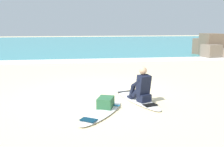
# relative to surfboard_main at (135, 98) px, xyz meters

# --- Properties ---
(ground_plane) EXTENTS (80.00, 80.00, 0.00)m
(ground_plane) POSITION_rel_surfboard_main_xyz_m (-1.02, 0.57, -0.04)
(ground_plane) COLOR beige
(sea) EXTENTS (80.00, 28.00, 0.10)m
(sea) POSITION_rel_surfboard_main_xyz_m (-1.02, 21.55, 0.01)
(sea) COLOR teal
(sea) RESTS_ON ground
(breaking_foam) EXTENTS (80.00, 0.90, 0.11)m
(breaking_foam) POSITION_rel_surfboard_main_xyz_m (-1.02, 7.85, 0.02)
(breaking_foam) COLOR white
(breaking_foam) RESTS_ON ground
(surfboard_main) EXTENTS (1.19, 2.55, 0.08)m
(surfboard_main) POSITION_rel_surfboard_main_xyz_m (0.00, 0.00, 0.00)
(surfboard_main) COLOR white
(surfboard_main) RESTS_ON ground
(surfer_seated) EXTENTS (0.58, 0.77, 0.95)m
(surfer_seated) POSITION_rel_surfboard_main_xyz_m (0.08, -0.35, 0.40)
(surfer_seated) COLOR black
(surfer_seated) RESTS_ON surfboard_main
(surfboard_spare_near) EXTENTS (1.52, 1.97, 0.08)m
(surfboard_spare_near) POSITION_rel_surfboard_main_xyz_m (-1.09, -1.07, 0.00)
(surfboard_spare_near) COLOR white
(surfboard_spare_near) RESTS_ON ground
(rock_outcrop_distant) EXTENTS (2.47, 3.13, 1.53)m
(rock_outcrop_distant) POSITION_rel_surfboard_main_xyz_m (7.28, 8.99, 0.55)
(rock_outcrop_distant) COLOR brown
(rock_outcrop_distant) RESTS_ON ground
(beach_bag) EXTENTS (0.51, 0.58, 0.32)m
(beach_bag) POSITION_rel_surfboard_main_xyz_m (-0.95, -0.76, 0.12)
(beach_bag) COLOR #285B38
(beach_bag) RESTS_ON ground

